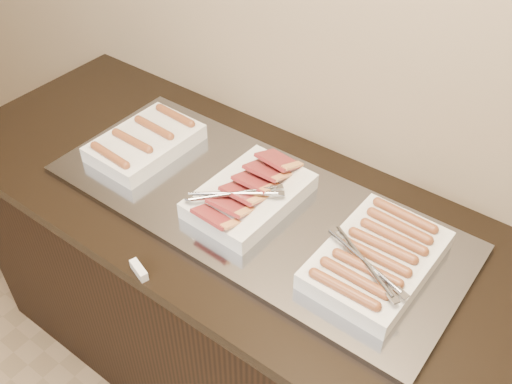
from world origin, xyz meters
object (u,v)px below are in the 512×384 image
counter (254,307)px  dish_left (145,142)px  dish_right (376,258)px  dish_center (249,194)px  warming_tray (252,206)px

counter → dish_left: (-0.42, -0.00, 0.50)m
counter → dish_right: (0.38, -0.00, 0.50)m
counter → dish_center: size_ratio=5.62×
counter → warming_tray: warming_tray is taller
dish_center → dish_right: bearing=2.1°
counter → warming_tray: bearing=180.0°
dish_center → dish_right: size_ratio=0.99×
counter → dish_center: 0.50m
dish_right → dish_center: bearing=-178.7°
counter → warming_tray: (-0.00, 0.00, 0.46)m
warming_tray → dish_right: dish_right is taller
counter → dish_left: size_ratio=6.21×
counter → warming_tray: size_ratio=1.72×
dish_left → dish_center: size_ratio=0.91×
warming_tray → dish_right: bearing=-0.6°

